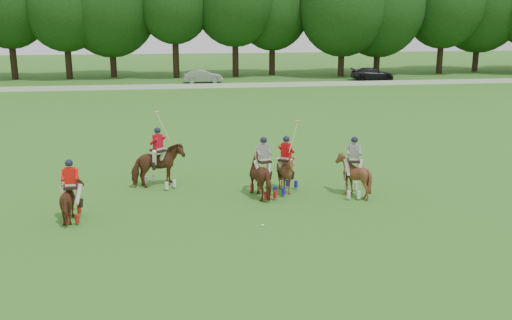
{
  "coord_description": "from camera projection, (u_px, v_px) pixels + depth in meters",
  "views": [
    {
      "loc": [
        -0.52,
        -16.52,
        6.71
      ],
      "look_at": [
        2.52,
        4.2,
        1.4
      ],
      "focal_mm": 40.0,
      "sensor_mm": 36.0,
      "label": 1
    }
  ],
  "objects": [
    {
      "name": "ground",
      "position": [
        195.0,
        240.0,
        17.57
      ],
      "size": [
        180.0,
        180.0,
        0.0
      ],
      "primitive_type": "plane",
      "color": "#386D1F",
      "rests_on": "ground"
    },
    {
      "name": "tree_line",
      "position": [
        177.0,
        1.0,
        61.66
      ],
      "size": [
        117.98,
        14.32,
        14.75
      ],
      "color": "black",
      "rests_on": "ground"
    },
    {
      "name": "boundary_rail",
      "position": [
        178.0,
        86.0,
        53.96
      ],
      "size": [
        120.0,
        0.1,
        0.44
      ],
      "primitive_type": "cube",
      "color": "white",
      "rests_on": "ground"
    },
    {
      "name": "car_mid",
      "position": [
        203.0,
        76.0,
        58.54
      ],
      "size": [
        3.96,
        1.45,
        1.3
      ],
      "primitive_type": "imported",
      "rotation": [
        0.0,
        0.0,
        1.59
      ],
      "color": "#A1A0A6",
      "rests_on": "ground"
    },
    {
      "name": "car_right",
      "position": [
        372.0,
        74.0,
        61.08
      ],
      "size": [
        4.73,
        2.34,
        1.32
      ],
      "primitive_type": "imported",
      "rotation": [
        0.0,
        0.0,
        1.46
      ],
      "color": "black",
      "rests_on": "ground"
    },
    {
      "name": "polo_red_a",
      "position": [
        72.0,
        199.0,
        19.07
      ],
      "size": [
        1.04,
        1.69,
        2.12
      ],
      "color": "#4C2914",
      "rests_on": "ground"
    },
    {
      "name": "polo_red_b",
      "position": [
        159.0,
        166.0,
        22.8
      ],
      "size": [
        2.28,
        2.27,
        2.98
      ],
      "color": "#4C2914",
      "rests_on": "ground"
    },
    {
      "name": "polo_red_c",
      "position": [
        286.0,
        173.0,
        22.1
      ],
      "size": [
        1.83,
        1.86,
        2.79
      ],
      "color": "#4C2914",
      "rests_on": "ground"
    },
    {
      "name": "polo_stripe_a",
      "position": [
        263.0,
        175.0,
        21.6
      ],
      "size": [
        1.41,
        2.09,
        2.32
      ],
      "color": "#4C2914",
      "rests_on": "ground"
    },
    {
      "name": "polo_stripe_b",
      "position": [
        353.0,
        175.0,
        21.72
      ],
      "size": [
        1.57,
        1.7,
        2.31
      ],
      "color": "#4C2914",
      "rests_on": "ground"
    },
    {
      "name": "polo_ball",
      "position": [
        263.0,
        225.0,
        18.67
      ],
      "size": [
        0.09,
        0.09,
        0.09
      ],
      "primitive_type": "sphere",
      "color": "white",
      "rests_on": "ground"
    }
  ]
}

